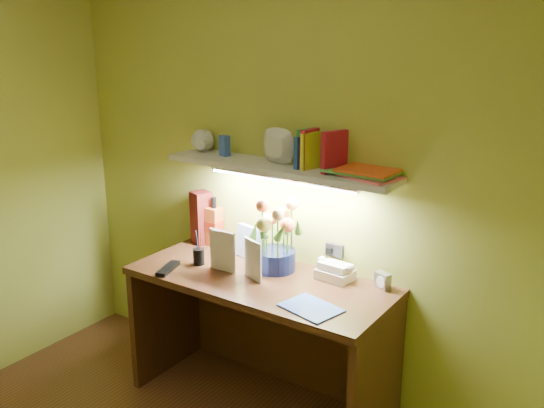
{
  "coord_description": "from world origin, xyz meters",
  "views": [
    {
      "loc": [
        1.68,
        -1.17,
        2.0
      ],
      "look_at": [
        -0.02,
        1.35,
        1.11
      ],
      "focal_mm": 40.0,
      "sensor_mm": 36.0,
      "label": 1
    }
  ],
  "objects_px": {
    "flower_bouquet": "(275,236)",
    "desk_clock": "(383,281)",
    "desk": "(260,342)",
    "whisky_bottle": "(214,221)",
    "telephone": "(335,270)"
  },
  "relations": [
    {
      "from": "desk",
      "to": "whisky_bottle",
      "type": "xyz_separation_m",
      "value": [
        -0.5,
        0.25,
        0.52
      ]
    },
    {
      "from": "telephone",
      "to": "desk",
      "type": "bearing_deg",
      "value": -144.11
    },
    {
      "from": "desk",
      "to": "desk_clock",
      "type": "xyz_separation_m",
      "value": [
        0.58,
        0.23,
        0.42
      ]
    },
    {
      "from": "telephone",
      "to": "flower_bouquet",
      "type": "bearing_deg",
      "value": -163.94
    },
    {
      "from": "desk",
      "to": "whisky_bottle",
      "type": "height_order",
      "value": "whisky_bottle"
    },
    {
      "from": "flower_bouquet",
      "to": "whisky_bottle",
      "type": "distance_m",
      "value": 0.52
    },
    {
      "from": "desk",
      "to": "whisky_bottle",
      "type": "relative_size",
      "value": 4.77
    },
    {
      "from": "whisky_bottle",
      "to": "desk",
      "type": "bearing_deg",
      "value": -26.48
    },
    {
      "from": "telephone",
      "to": "desk_clock",
      "type": "bearing_deg",
      "value": 11.98
    },
    {
      "from": "desk",
      "to": "flower_bouquet",
      "type": "distance_m",
      "value": 0.58
    },
    {
      "from": "desk",
      "to": "desk_clock",
      "type": "height_order",
      "value": "desk_clock"
    },
    {
      "from": "telephone",
      "to": "desk_clock",
      "type": "relative_size",
      "value": 2.13
    },
    {
      "from": "flower_bouquet",
      "to": "desk_clock",
      "type": "bearing_deg",
      "value": 9.56
    },
    {
      "from": "flower_bouquet",
      "to": "telephone",
      "type": "xyz_separation_m",
      "value": [
        0.33,
        0.07,
        -0.14
      ]
    },
    {
      "from": "telephone",
      "to": "desk_clock",
      "type": "distance_m",
      "value": 0.25
    }
  ]
}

